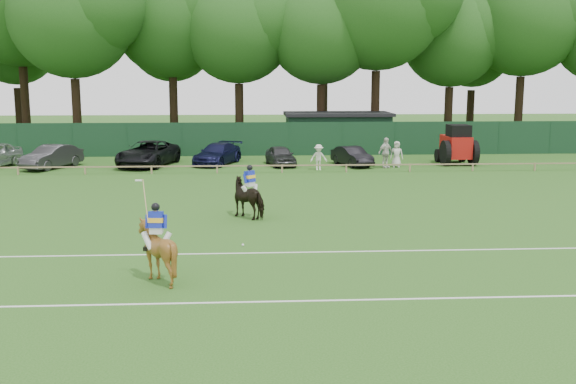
{
  "coord_description": "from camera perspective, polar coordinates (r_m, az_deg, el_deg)",
  "views": [
    {
      "loc": [
        -1.01,
        -23.17,
        5.97
      ],
      "look_at": [
        0.5,
        3.0,
        1.4
      ],
      "focal_mm": 42.0,
      "sensor_mm": 36.0,
      "label": 1
    }
  ],
  "objects": [
    {
      "name": "suv_black",
      "position": [
        45.63,
        -11.77,
        3.2
      ],
      "size": [
        4.1,
        6.4,
        1.64
      ],
      "primitive_type": "imported",
      "rotation": [
        0.0,
        0.0,
        -0.25
      ],
      "color": "black",
      "rests_on": "ground"
    },
    {
      "name": "spectator_mid",
      "position": [
        44.13,
        8.26,
        3.31
      ],
      "size": [
        1.24,
        1.03,
        1.98
      ],
      "primitive_type": "imported",
      "rotation": [
        0.0,
        0.0,
        0.56
      ],
      "color": "beige",
      "rests_on": "ground"
    },
    {
      "name": "rider_dark",
      "position": [
        28.35,
        -3.23,
        1.01
      ],
      "size": [
        0.76,
        0.76,
        1.41
      ],
      "rotation": [
        0.0,
        0.0,
        3.93
      ],
      "color": "silver",
      "rests_on": "ground"
    },
    {
      "name": "polo_ball",
      "position": [
        23.88,
        -3.85,
        -4.5
      ],
      "size": [
        0.09,
        0.09,
        0.09
      ],
      "primitive_type": "sphere",
      "color": "silver",
      "rests_on": "ground"
    },
    {
      "name": "rider_chestnut",
      "position": [
        19.87,
        -11.12,
        -2.73
      ],
      "size": [
        0.94,
        0.61,
        2.05
      ],
      "rotation": [
        0.0,
        0.0,
        3.05
      ],
      "color": "silver",
      "rests_on": "ground"
    },
    {
      "name": "perimeter_fence",
      "position": [
        50.4,
        -2.15,
        4.51
      ],
      "size": [
        92.08,
        0.08,
        2.5
      ],
      "color": "#14351E",
      "rests_on": "ground"
    },
    {
      "name": "pitch_lines",
      "position": [
        20.58,
        -0.35,
        -6.96
      ],
      "size": [
        60.0,
        5.1,
        0.01
      ],
      "color": "silver",
      "rests_on": "ground"
    },
    {
      "name": "ground",
      "position": [
        23.95,
        -0.78,
        -4.55
      ],
      "size": [
        160.0,
        160.0,
        0.0
      ],
      "primitive_type": "plane",
      "color": "#1E4C14",
      "rests_on": "ground"
    },
    {
      "name": "spectator_left",
      "position": [
        42.77,
        2.61,
        2.95
      ],
      "size": [
        1.08,
        0.65,
        1.63
      ],
      "primitive_type": "imported",
      "rotation": [
        0.0,
        0.0,
        0.04
      ],
      "color": "silver",
      "rests_on": "ground"
    },
    {
      "name": "estate_black",
      "position": [
        44.98,
        5.45,
        3.03
      ],
      "size": [
        2.55,
        4.1,
        1.27
      ],
      "primitive_type": "imported",
      "rotation": [
        0.0,
        0.0,
        0.34
      ],
      "color": "black",
      "rests_on": "ground"
    },
    {
      "name": "horse_dark",
      "position": [
        28.48,
        -3.24,
        -0.48
      ],
      "size": [
        2.07,
        2.07,
        1.7
      ],
      "primitive_type": "imported",
      "rotation": [
        0.0,
        0.0,
        3.93
      ],
      "color": "black",
      "rests_on": "ground"
    },
    {
      "name": "tree_row",
      "position": [
        58.55,
        -0.35,
        4.03
      ],
      "size": [
        96.0,
        12.0,
        21.0
      ],
      "primitive_type": null,
      "color": "#26561C",
      "rests_on": "ground"
    },
    {
      "name": "sedan_navy",
      "position": [
        45.76,
        -5.98,
        3.23
      ],
      "size": [
        3.63,
        5.26,
        1.41
      ],
      "primitive_type": "imported",
      "rotation": [
        0.0,
        0.0,
        -0.38
      ],
      "color": "#111337",
      "rests_on": "ground"
    },
    {
      "name": "hatch_grey",
      "position": [
        44.94,
        -0.64,
        3.09
      ],
      "size": [
        2.19,
        4.04,
        1.3
      ],
      "primitive_type": "imported",
      "rotation": [
        0.0,
        0.0,
        0.18
      ],
      "color": "#323234",
      "rests_on": "ground"
    },
    {
      "name": "spectator_right",
      "position": [
        44.62,
        9.18,
        3.18
      ],
      "size": [
        0.92,
        0.68,
        1.71
      ],
      "primitive_type": "imported",
      "rotation": [
        0.0,
        0.0,
        -0.18
      ],
      "color": "silver",
      "rests_on": "ground"
    },
    {
      "name": "tractor",
      "position": [
        46.87,
        14.09,
        3.84
      ],
      "size": [
        2.27,
        3.24,
        2.69
      ],
      "rotation": [
        0.0,
        0.0,
        0.02
      ],
      "color": "#AA140F",
      "rests_on": "ground"
    },
    {
      "name": "pitch_rail",
      "position": [
        41.55,
        -1.89,
        2.24
      ],
      "size": [
        62.1,
        0.1,
        0.5
      ],
      "color": "#997F5B",
      "rests_on": "ground"
    },
    {
      "name": "sedan_grey",
      "position": [
        46.16,
        -19.37,
        2.84
      ],
      "size": [
        3.31,
        4.82,
        1.5
      ],
      "primitive_type": "imported",
      "rotation": [
        0.0,
        0.0,
        -0.42
      ],
      "color": "#2E2E30",
      "rests_on": "ground"
    },
    {
      "name": "utility_shed",
      "position": [
        53.81,
        4.21,
        5.13
      ],
      "size": [
        8.4,
        4.4,
        3.04
      ],
      "color": "#14331E",
      "rests_on": "ground"
    },
    {
      "name": "horse_chestnut",
      "position": [
        20.07,
        -11.03,
        -4.93
      ],
      "size": [
        1.6,
        1.77,
        1.8
      ],
      "primitive_type": "imported",
      "rotation": [
        0.0,
        0.0,
        3.05
      ],
      "color": "brown",
      "rests_on": "ground"
    }
  ]
}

